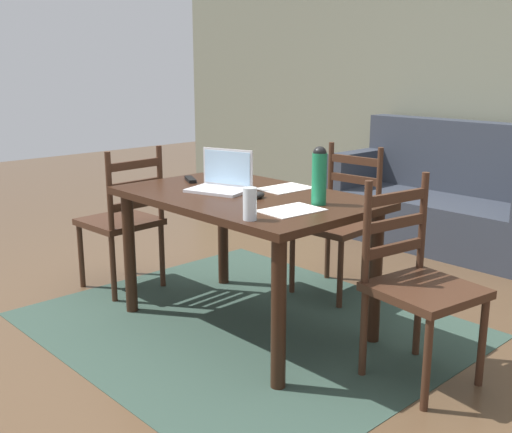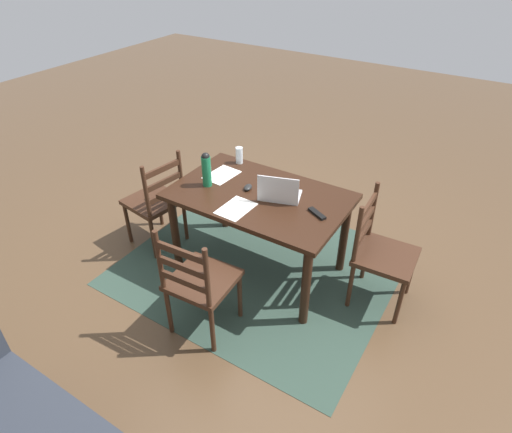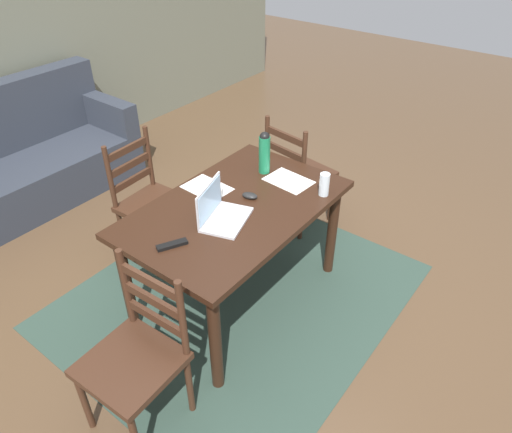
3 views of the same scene
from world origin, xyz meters
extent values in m
plane|color=brown|center=(0.00, 0.00, 0.00)|extent=(14.00, 14.00, 0.00)
cube|color=#2D4238|center=(0.00, 0.00, 0.00)|extent=(2.26, 1.96, 0.01)
cube|color=#6B6D5B|center=(0.00, 2.80, 1.35)|extent=(8.00, 0.12, 2.70)
cube|color=black|center=(0.00, 0.00, 0.75)|extent=(1.41, 0.88, 0.04)
cylinder|color=black|center=(-0.62, -0.36, 0.36)|extent=(0.07, 0.07, 0.73)
cylinder|color=black|center=(0.62, -0.36, 0.36)|extent=(0.07, 0.07, 0.73)
cylinder|color=black|center=(-0.62, 0.36, 0.36)|extent=(0.07, 0.07, 0.73)
cylinder|color=black|center=(0.62, 0.36, 0.36)|extent=(0.07, 0.07, 0.73)
cube|color=#3D2316|center=(1.03, 0.18, 0.45)|extent=(0.50, 0.50, 0.04)
cylinder|color=#3D2316|center=(1.25, 0.34, 0.21)|extent=(0.04, 0.04, 0.43)
cylinder|color=#3D2316|center=(1.19, -0.04, 0.21)|extent=(0.04, 0.04, 0.43)
cylinder|color=#3D2316|center=(0.87, 0.39, 0.21)|extent=(0.04, 0.04, 0.43)
cylinder|color=#3D2316|center=(0.82, 0.02, 0.21)|extent=(0.04, 0.04, 0.43)
cylinder|color=#3D2316|center=(0.86, 0.39, 0.70)|extent=(0.04, 0.04, 0.50)
cylinder|color=#3D2316|center=(0.81, 0.02, 0.70)|extent=(0.04, 0.04, 0.50)
cube|color=#3D2316|center=(0.83, 0.21, 0.60)|extent=(0.08, 0.36, 0.05)
cube|color=#3D2316|center=(0.83, 0.21, 0.72)|extent=(0.08, 0.36, 0.05)
cube|color=#3D2316|center=(0.83, 0.21, 0.85)|extent=(0.08, 0.36, 0.05)
cube|color=#3D2316|center=(-1.03, -0.18, 0.45)|extent=(0.46, 0.46, 0.04)
cylinder|color=#3D2316|center=(-1.21, -0.38, 0.21)|extent=(0.04, 0.04, 0.43)
cylinder|color=#3D2316|center=(-1.23, 0.00, 0.21)|extent=(0.04, 0.04, 0.43)
cylinder|color=#3D2316|center=(-0.83, -0.36, 0.21)|extent=(0.04, 0.04, 0.43)
cylinder|color=#3D2316|center=(-0.85, 0.02, 0.21)|extent=(0.04, 0.04, 0.43)
cylinder|color=#3D2316|center=(-0.82, -0.36, 0.70)|extent=(0.04, 0.04, 0.50)
cylinder|color=#3D2316|center=(-0.84, 0.02, 0.70)|extent=(0.04, 0.04, 0.50)
cube|color=#3D2316|center=(-0.83, -0.17, 0.60)|extent=(0.04, 0.36, 0.05)
cube|color=#3D2316|center=(-0.83, -0.17, 0.72)|extent=(0.04, 0.36, 0.05)
cube|color=#3D2316|center=(-0.83, -0.17, 0.85)|extent=(0.04, 0.36, 0.05)
cube|color=#3D2316|center=(0.00, 0.77, 0.45)|extent=(0.47, 0.47, 0.04)
cylinder|color=#3D2316|center=(0.20, 0.59, 0.21)|extent=(0.04, 0.04, 0.43)
cylinder|color=#3D2316|center=(-0.18, 0.57, 0.21)|extent=(0.04, 0.04, 0.43)
cylinder|color=#3D2316|center=(0.18, 0.97, 0.21)|extent=(0.04, 0.04, 0.43)
cylinder|color=#3D2316|center=(-0.20, 0.95, 0.21)|extent=(0.04, 0.04, 0.43)
cylinder|color=#3D2316|center=(0.18, 0.98, 0.70)|extent=(0.04, 0.04, 0.50)
cylinder|color=#3D2316|center=(-0.20, 0.96, 0.70)|extent=(0.04, 0.04, 0.50)
cube|color=#3D2316|center=(-0.01, 0.97, 0.60)|extent=(0.36, 0.05, 0.05)
cube|color=#3D2316|center=(-0.01, 0.97, 0.72)|extent=(0.36, 0.05, 0.05)
cube|color=#3D2316|center=(-0.01, 0.97, 0.85)|extent=(0.36, 0.05, 0.05)
cube|color=#2D333D|center=(-0.10, 2.25, 0.20)|extent=(1.80, 0.80, 0.40)
cube|color=#2D333D|center=(-0.10, 2.55, 0.70)|extent=(1.80, 0.20, 0.60)
cube|color=#2D333D|center=(-0.92, 2.25, 0.55)|extent=(0.16, 0.80, 0.30)
cube|color=silver|center=(-0.15, -0.06, 0.77)|extent=(0.37, 0.31, 0.02)
cube|color=silver|center=(-0.19, 0.04, 0.89)|extent=(0.31, 0.11, 0.21)
cube|color=#A5CCEA|center=(-0.18, 0.03, 0.89)|extent=(0.28, 0.10, 0.19)
cylinder|color=#197247|center=(0.44, 0.11, 0.90)|extent=(0.08, 0.08, 0.26)
sphere|color=black|center=(0.44, 0.11, 1.03)|extent=(0.07, 0.07, 0.07)
cylinder|color=silver|center=(0.44, -0.36, 0.84)|extent=(0.06, 0.06, 0.15)
ellipsoid|color=black|center=(0.12, -0.02, 0.78)|extent=(0.08, 0.11, 0.03)
cube|color=black|center=(-0.51, 0.02, 0.78)|extent=(0.17, 0.12, 0.02)
cube|color=white|center=(0.44, -0.10, 0.77)|extent=(0.23, 0.31, 0.00)
cube|color=white|center=(0.04, 0.27, 0.77)|extent=(0.22, 0.30, 0.00)
camera|label=1|loc=(2.44, -2.21, 1.46)|focal=43.39mm
camera|label=2|loc=(-1.53, 2.50, 2.58)|focal=30.25mm
camera|label=3|loc=(-1.83, -1.57, 2.39)|focal=33.30mm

